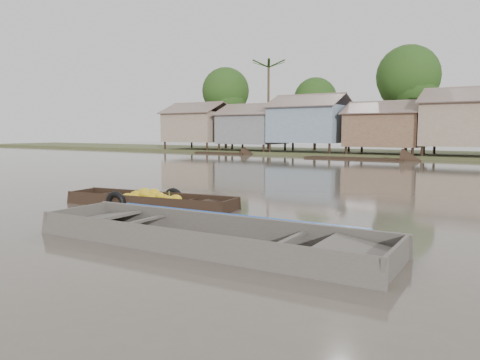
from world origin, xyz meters
The scene contains 3 objects.
ground centered at (0.00, 0.00, 0.00)m, with size 120.00×120.00×0.00m, color #544D40.
banana_boat centered at (-2.37, 0.54, 0.13)m, with size 5.23×1.92×0.72m.
viewer_boat centered at (1.75, -2.20, 0.05)m, with size 7.13×2.12×0.57m.
Camera 1 is at (6.90, -9.06, 2.12)m, focal length 35.00 mm.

